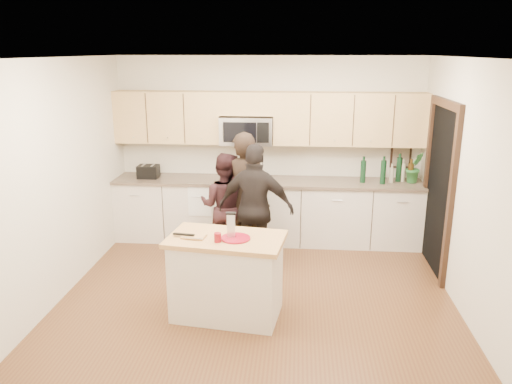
# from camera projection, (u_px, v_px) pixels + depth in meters

# --- Properties ---
(floor) EXTENTS (4.50, 4.50, 0.00)m
(floor) POSITION_uv_depth(u_px,v_px,m) (258.00, 292.00, 5.94)
(floor) COLOR brown
(floor) RESTS_ON ground
(room_shell) EXTENTS (4.52, 4.02, 2.71)m
(room_shell) POSITION_uv_depth(u_px,v_px,m) (258.00, 149.00, 5.47)
(room_shell) COLOR beige
(room_shell) RESTS_ON ground
(back_cabinetry) EXTENTS (4.50, 0.66, 0.94)m
(back_cabinetry) POSITION_uv_depth(u_px,v_px,m) (267.00, 210.00, 7.43)
(back_cabinetry) COLOR beige
(back_cabinetry) RESTS_ON ground
(upper_cabinetry) EXTENTS (4.50, 0.33, 0.75)m
(upper_cabinetry) POSITION_uv_depth(u_px,v_px,m) (271.00, 117.00, 7.19)
(upper_cabinetry) COLOR tan
(upper_cabinetry) RESTS_ON ground
(microwave) EXTENTS (0.76, 0.41, 0.40)m
(microwave) POSITION_uv_depth(u_px,v_px,m) (247.00, 130.00, 7.24)
(microwave) COLOR silver
(microwave) RESTS_ON ground
(doorway) EXTENTS (0.06, 1.25, 2.20)m
(doorway) POSITION_uv_depth(u_px,v_px,m) (439.00, 183.00, 6.30)
(doorway) COLOR black
(doorway) RESTS_ON ground
(framed_picture) EXTENTS (0.30, 0.03, 0.38)m
(framed_picture) POSITION_uv_depth(u_px,v_px,m) (401.00, 155.00, 7.33)
(framed_picture) COLOR black
(framed_picture) RESTS_ON ground
(dish_towel) EXTENTS (0.34, 0.60, 0.48)m
(dish_towel) POSITION_uv_depth(u_px,v_px,m) (201.00, 191.00, 7.24)
(dish_towel) COLOR white
(dish_towel) RESTS_ON ground
(island) EXTENTS (1.28, 0.85, 0.90)m
(island) POSITION_uv_depth(u_px,v_px,m) (227.00, 276.00, 5.31)
(island) COLOR beige
(island) RESTS_ON ground
(red_plate) EXTENTS (0.31, 0.31, 0.02)m
(red_plate) POSITION_uv_depth(u_px,v_px,m) (236.00, 238.00, 5.14)
(red_plate) COLOR maroon
(red_plate) RESTS_ON island
(box_grater) EXTENTS (0.10, 0.06, 0.26)m
(box_grater) POSITION_uv_depth(u_px,v_px,m) (231.00, 224.00, 5.12)
(box_grater) COLOR silver
(box_grater) RESTS_ON red_plate
(drink_glass) EXTENTS (0.07, 0.07, 0.10)m
(drink_glass) POSITION_uv_depth(u_px,v_px,m) (218.00, 237.00, 5.04)
(drink_glass) COLOR maroon
(drink_glass) RESTS_ON island
(cutting_board) EXTENTS (0.26, 0.19, 0.02)m
(cutting_board) POSITION_uv_depth(u_px,v_px,m) (194.00, 237.00, 5.18)
(cutting_board) COLOR tan
(cutting_board) RESTS_ON island
(tongs) EXTENTS (0.23, 0.06, 0.02)m
(tongs) POSITION_uv_depth(u_px,v_px,m) (184.00, 234.00, 5.19)
(tongs) COLOR black
(tongs) RESTS_ON cutting_board
(knife) EXTENTS (0.20, 0.05, 0.01)m
(knife) POSITION_uv_depth(u_px,v_px,m) (194.00, 238.00, 5.09)
(knife) COLOR silver
(knife) RESTS_ON cutting_board
(toaster) EXTENTS (0.30, 0.23, 0.19)m
(toaster) POSITION_uv_depth(u_px,v_px,m) (148.00, 171.00, 7.41)
(toaster) COLOR black
(toaster) RESTS_ON back_cabinetry
(bottle_cluster) EXTENTS (0.76, 0.25, 0.41)m
(bottle_cluster) POSITION_uv_depth(u_px,v_px,m) (391.00, 170.00, 7.12)
(bottle_cluster) COLOR black
(bottle_cluster) RESTS_ON back_cabinetry
(orchid) EXTENTS (0.29, 0.26, 0.45)m
(orchid) POSITION_uv_depth(u_px,v_px,m) (414.00, 167.00, 7.10)
(orchid) COLOR #2A6A2F
(orchid) RESTS_ON back_cabinetry
(woman_left) EXTENTS (0.65, 0.44, 1.76)m
(woman_left) POSITION_uv_depth(u_px,v_px,m) (244.00, 196.00, 6.70)
(woman_left) COLOR black
(woman_left) RESTS_ON ground
(woman_center) EXTENTS (0.79, 0.66, 1.47)m
(woman_center) POSITION_uv_depth(u_px,v_px,m) (225.00, 206.00, 6.77)
(woman_center) COLOR black
(woman_center) RESTS_ON ground
(woman_right) EXTENTS (1.03, 0.55, 1.66)m
(woman_right) POSITION_uv_depth(u_px,v_px,m) (256.00, 208.00, 6.34)
(woman_right) COLOR black
(woman_right) RESTS_ON ground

